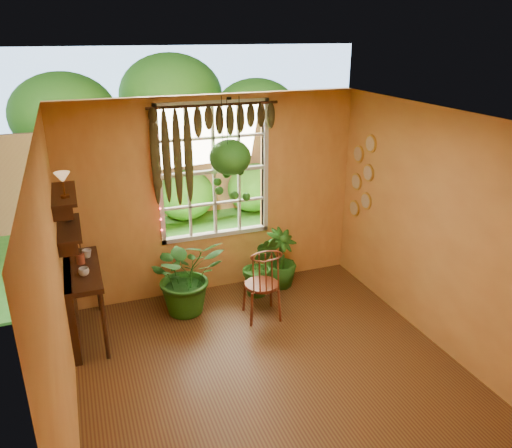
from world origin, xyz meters
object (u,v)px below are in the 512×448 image
at_px(windsor_chair, 262,294).
at_px(potted_plant_left, 187,275).
at_px(potted_plant_mid, 260,266).
at_px(hanging_basket, 230,161).
at_px(counter_ledge, 76,296).

height_order(windsor_chair, potted_plant_left, windsor_chair).
height_order(windsor_chair, potted_plant_mid, windsor_chair).
relative_size(windsor_chair, hanging_basket, 0.86).
relative_size(potted_plant_left, hanging_basket, 0.79).
xyz_separation_m(counter_ledge, potted_plant_left, (1.35, 0.13, -0.02)).
xyz_separation_m(potted_plant_mid, hanging_basket, (-0.35, 0.17, 1.46)).
bearing_deg(windsor_chair, potted_plant_mid, 76.38).
relative_size(windsor_chair, potted_plant_mid, 1.30).
xyz_separation_m(counter_ledge, potted_plant_mid, (2.39, 0.20, -0.11)).
distance_m(potted_plant_mid, hanging_basket, 1.51).
bearing_deg(windsor_chair, counter_ledge, 175.64).
distance_m(counter_ledge, hanging_basket, 2.48).
distance_m(windsor_chair, potted_plant_mid, 0.60).
xyz_separation_m(potted_plant_left, potted_plant_mid, (1.04, 0.07, -0.08)).
bearing_deg(hanging_basket, windsor_chair, -77.62).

